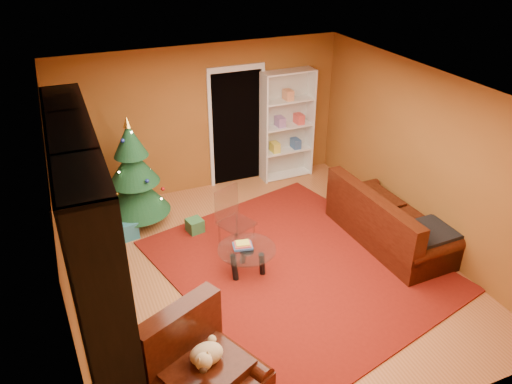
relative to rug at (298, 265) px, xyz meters
name	(u,v)px	position (x,y,z in m)	size (l,w,h in m)	color
floor	(267,270)	(-0.44, 0.09, -0.04)	(5.00, 5.50, 0.05)	#A05A2F
ceiling	(269,89)	(-0.44, 0.09, 2.61)	(5.00, 5.50, 0.05)	silver
wall_back	(204,119)	(-0.44, 2.87, 1.29)	(5.00, 0.05, 2.60)	brown
wall_left	(63,230)	(-2.97, 0.09, 1.29)	(0.05, 5.50, 2.60)	brown
wall_right	(425,157)	(2.08, 0.09, 1.29)	(0.05, 5.50, 2.60)	brown
doorway	(237,129)	(0.16, 2.82, 1.04)	(1.06, 0.60, 2.16)	black
rug	(298,265)	(0.00, 0.00, 0.00)	(3.31, 3.87, 0.02)	maroon
media_unit	(88,234)	(-2.72, -0.04, 1.25)	(0.50, 3.29, 2.52)	black
christmas_tree	(134,174)	(-1.86, 2.04, 0.88)	(1.04, 1.04, 1.84)	#10371D
gift_box_teal	(127,229)	(-2.12, 1.68, 0.13)	(0.28, 0.28, 0.28)	teal
gift_box_green	(195,226)	(-1.11, 1.40, 0.11)	(0.24, 0.24, 0.24)	#296332
white_bookshelf	(287,126)	(1.08, 2.66, 1.01)	(0.97, 0.35, 2.10)	white
armchair	(207,374)	(-1.89, -1.72, 0.41)	(1.07, 1.07, 0.83)	black
dog	(206,354)	(-1.87, -1.65, 0.61)	(0.40, 0.30, 0.27)	beige
sofa	(391,215)	(1.58, 0.04, 0.44)	(2.10, 0.95, 0.90)	black
coffee_table	(247,260)	(-0.73, 0.13, 0.20)	(0.81, 0.81, 0.51)	gray
acrylic_chair	(236,224)	(-0.65, 0.75, 0.42)	(0.44, 0.48, 0.87)	#66605B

